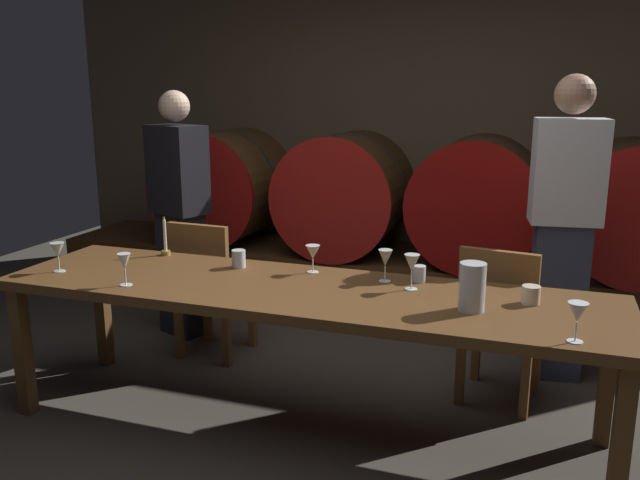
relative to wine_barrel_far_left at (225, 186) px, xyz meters
name	(u,v)px	position (x,y,z in m)	size (l,w,h in m)	color
ground_plane	(308,446)	(1.57, -2.25, -0.86)	(8.32, 8.32, 0.00)	#3F3A33
back_wall	(424,130)	(1.57, 0.55, 0.47)	(6.40, 0.24, 2.65)	brown
barrel_shelf	(406,279)	(1.57, 0.00, -0.66)	(5.76, 0.90, 0.39)	#4C2D16
wine_barrel_far_left	(225,186)	(0.00, 0.00, 0.00)	(0.94, 0.94, 0.94)	brown
wine_barrel_center_left	(346,193)	(1.07, 0.00, 0.00)	(0.94, 0.94, 0.94)	#513319
wine_barrel_center_right	(478,200)	(2.09, 0.00, 0.00)	(0.94, 0.94, 0.94)	#513319
wine_barrel_far_right	(635,208)	(3.14, 0.00, 0.00)	(0.94, 0.94, 0.94)	#513319
dining_table	(301,300)	(1.48, -2.10, -0.18)	(2.99, 0.77, 0.74)	brown
chair_left	(209,283)	(0.62, -1.45, -0.37)	(0.42, 0.42, 0.88)	brown
chair_right	(500,318)	(2.37, -1.51, -0.37)	(0.45, 0.45, 0.88)	brown
guest_left	(180,213)	(0.24, -1.14, -0.01)	(0.44, 0.36, 1.65)	black
guest_right	(563,227)	(2.66, -1.03, 0.04)	(0.41, 0.29, 1.75)	#33384C
candle_center	(165,244)	(0.53, -1.77, -0.05)	(0.05, 0.05, 0.23)	olive
pitcher	(472,287)	(2.29, -2.16, -0.01)	(0.11, 0.11, 0.21)	silver
wine_glass_far_left	(58,250)	(0.19, -2.25, 0.00)	(0.07, 0.07, 0.15)	silver
wine_glass_left	(124,262)	(0.66, -2.34, 0.00)	(0.06, 0.06, 0.16)	white
wine_glass_center_left	(313,253)	(1.44, -1.83, -0.01)	(0.08, 0.08, 0.14)	white
wine_glass_center_right	(385,259)	(1.83, -1.87, 0.00)	(0.07, 0.07, 0.16)	silver
wine_glass_right	(412,264)	(1.98, -1.96, 0.01)	(0.07, 0.07, 0.17)	silver
wine_glass_far_right	(578,313)	(2.70, -2.40, 0.00)	(0.08, 0.08, 0.16)	white
cup_left	(239,259)	(1.04, -1.87, -0.07)	(0.07, 0.07, 0.09)	silver
cup_center	(419,274)	(1.99, -1.82, -0.08)	(0.06, 0.06, 0.08)	silver
cup_right	(531,295)	(2.52, -1.99, -0.08)	(0.08, 0.08, 0.08)	beige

